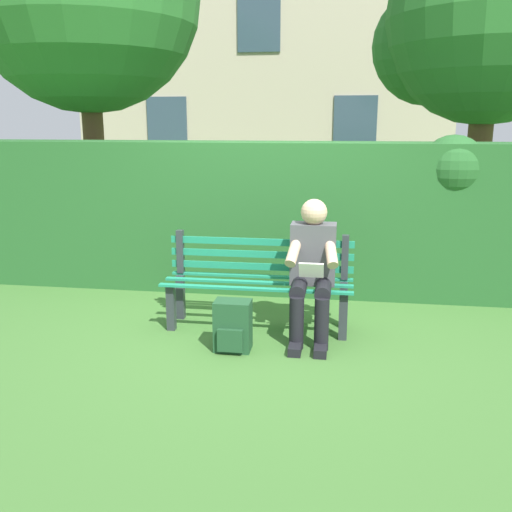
# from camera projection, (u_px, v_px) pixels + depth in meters

# --- Properties ---
(ground) EXTENTS (60.00, 60.00, 0.00)m
(ground) POSITION_uv_depth(u_px,v_px,m) (258.00, 328.00, 4.98)
(ground) COLOR #3D6B2D
(park_bench) EXTENTS (1.65, 0.46, 0.83)m
(park_bench) POSITION_uv_depth(u_px,v_px,m) (259.00, 280.00, 4.95)
(park_bench) COLOR #2D3338
(park_bench) RESTS_ON ground
(person_seated) EXTENTS (0.44, 0.73, 1.16)m
(person_seated) POSITION_uv_depth(u_px,v_px,m) (312.00, 266.00, 4.67)
(person_seated) COLOR #4C4C51
(person_seated) RESTS_ON ground
(hedge_backdrop) EXTENTS (6.51, 0.78, 1.66)m
(hedge_backdrop) POSITION_uv_depth(u_px,v_px,m) (261.00, 214.00, 6.03)
(hedge_backdrop) COLOR #265B28
(hedge_backdrop) RESTS_ON ground
(tree) EXTENTS (3.07, 2.93, 4.81)m
(tree) POSITION_uv_depth(u_px,v_px,m) (78.00, 2.00, 7.18)
(tree) COLOR brown
(tree) RESTS_ON ground
(building_facade) EXTENTS (8.20, 2.84, 6.14)m
(building_facade) POSITION_uv_depth(u_px,v_px,m) (268.00, 65.00, 13.15)
(building_facade) COLOR #BCAD93
(building_facade) RESTS_ON ground
(backpack) EXTENTS (0.29, 0.27, 0.41)m
(backpack) POSITION_uv_depth(u_px,v_px,m) (233.00, 326.00, 4.46)
(backpack) COLOR #1E4728
(backpack) RESTS_ON ground
(tree_far) EXTENTS (2.69, 2.56, 4.30)m
(tree_far) POSITION_uv_depth(u_px,v_px,m) (479.00, 26.00, 6.99)
(tree_far) COLOR brown
(tree_far) RESTS_ON ground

